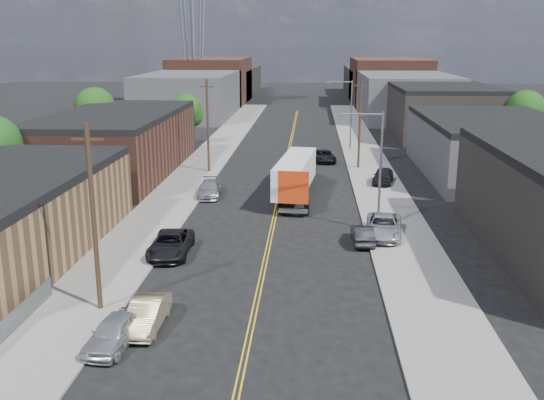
# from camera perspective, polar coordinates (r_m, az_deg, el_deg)

# --- Properties ---
(ground) EXTENTS (260.00, 260.00, 0.00)m
(ground) POSITION_cam_1_polar(r_m,az_deg,el_deg) (80.33, 1.63, 4.80)
(ground) COLOR black
(ground) RESTS_ON ground
(centerline) EXTENTS (0.32, 120.00, 0.01)m
(centerline) POSITION_cam_1_polar(r_m,az_deg,el_deg) (65.62, 1.14, 2.54)
(centerline) COLOR gold
(centerline) RESTS_ON ground
(sidewalk_left) EXTENTS (5.00, 140.00, 0.15)m
(sidewalk_left) POSITION_cam_1_polar(r_m,az_deg,el_deg) (66.70, -7.05, 2.69)
(sidewalk_left) COLOR slate
(sidewalk_left) RESTS_ON ground
(sidewalk_right) EXTENTS (5.00, 140.00, 0.15)m
(sidewalk_right) POSITION_cam_1_polar(r_m,az_deg,el_deg) (65.88, 9.43, 2.45)
(sidewalk_right) COLOR slate
(sidewalk_right) RESTS_ON ground
(warehouse_brown) EXTENTS (12.00, 26.00, 6.60)m
(warehouse_brown) POSITION_cam_1_polar(r_m,az_deg,el_deg) (67.26, -14.46, 5.23)
(warehouse_brown) COLOR #49281D
(warehouse_brown) RESTS_ON ground
(industrial_right_b) EXTENTS (14.00, 24.00, 6.10)m
(industrial_right_b) POSITION_cam_1_polar(r_m,az_deg,el_deg) (68.69, 19.92, 4.80)
(industrial_right_b) COLOR #3B3B3E
(industrial_right_b) RESTS_ON ground
(industrial_right_c) EXTENTS (14.00, 22.00, 7.60)m
(industrial_right_c) POSITION_cam_1_polar(r_m,az_deg,el_deg) (93.60, 15.65, 8.04)
(industrial_right_c) COLOR black
(industrial_right_c) RESTS_ON ground
(skyline_left_a) EXTENTS (16.00, 30.00, 8.00)m
(skyline_left_a) POSITION_cam_1_polar(r_m,az_deg,el_deg) (116.75, -7.71, 9.79)
(skyline_left_a) COLOR #3B3B3E
(skyline_left_a) RESTS_ON ground
(skyline_right_a) EXTENTS (16.00, 30.00, 8.00)m
(skyline_right_a) POSITION_cam_1_polar(r_m,az_deg,el_deg) (115.77, 12.39, 9.54)
(skyline_right_a) COLOR #3B3B3E
(skyline_right_a) RESTS_ON ground
(skyline_left_b) EXTENTS (16.00, 26.00, 10.00)m
(skyline_left_b) POSITION_cam_1_polar(r_m,az_deg,el_deg) (141.21, -5.72, 11.10)
(skyline_left_b) COLOR #49281D
(skyline_left_b) RESTS_ON ground
(skyline_right_b) EXTENTS (16.00, 26.00, 10.00)m
(skyline_right_b) POSITION_cam_1_polar(r_m,az_deg,el_deg) (140.40, 10.92, 10.89)
(skyline_right_b) COLOR #49281D
(skyline_right_b) RESTS_ON ground
(skyline_left_c) EXTENTS (16.00, 40.00, 7.00)m
(skyline_left_c) POSITION_cam_1_polar(r_m,az_deg,el_deg) (161.03, -4.54, 11.04)
(skyline_left_c) COLOR black
(skyline_left_c) RESTS_ON ground
(skyline_right_c) EXTENTS (16.00, 40.00, 7.00)m
(skyline_right_c) POSITION_cam_1_polar(r_m,az_deg,el_deg) (160.32, 10.02, 10.85)
(skyline_right_c) COLOR black
(skyline_right_c) RESTS_ON ground
(streetlight_near) EXTENTS (3.39, 0.25, 9.00)m
(streetlight_near) POSITION_cam_1_polar(r_m,az_deg,el_deg) (45.15, 9.70, 3.59)
(streetlight_near) COLOR gray
(streetlight_near) RESTS_ON ground
(streetlight_far) EXTENTS (3.39, 0.25, 9.00)m
(streetlight_far) POSITION_cam_1_polar(r_m,az_deg,el_deg) (79.67, 7.18, 8.48)
(streetlight_far) COLOR gray
(streetlight_far) RESTS_ON ground
(utility_pole_left_near) EXTENTS (1.60, 0.26, 10.00)m
(utility_pole_left_near) POSITION_cam_1_polar(r_m,az_deg,el_deg) (32.31, -16.45, -1.64)
(utility_pole_left_near) COLOR black
(utility_pole_left_near) RESTS_ON ground
(utility_pole_left_far) EXTENTS (1.60, 0.26, 10.00)m
(utility_pole_left_far) POSITION_cam_1_polar(r_m,az_deg,el_deg) (65.60, -6.07, 7.01)
(utility_pole_left_far) COLOR black
(utility_pole_left_far) RESTS_ON ground
(utility_pole_right) EXTENTS (1.60, 0.26, 10.00)m
(utility_pole_right) POSITION_cam_1_polar(r_m,az_deg,el_deg) (67.85, 8.27, 7.20)
(utility_pole_right) COLOR black
(utility_pole_right) RESTS_ON ground
(tree_left_mid) EXTENTS (5.10, 5.04, 8.37)m
(tree_left_mid) POSITION_cam_1_polar(r_m,az_deg,el_deg) (79.21, -16.25, 8.09)
(tree_left_mid) COLOR black
(tree_left_mid) RESTS_ON ground
(tree_left_far) EXTENTS (4.35, 4.20, 6.97)m
(tree_left_far) POSITION_cam_1_polar(r_m,az_deg,el_deg) (83.31, -8.03, 8.20)
(tree_left_far) COLOR black
(tree_left_far) RESTS_ON ground
(tree_right_far) EXTENTS (4.85, 4.76, 7.91)m
(tree_right_far) POSITION_cam_1_polar(r_m,az_deg,el_deg) (84.07, 22.78, 7.68)
(tree_right_far) COLOR black
(tree_right_far) RESTS_ON ground
(semi_truck) EXTENTS (3.71, 14.83, 3.82)m
(semi_truck) POSITION_cam_1_polar(r_m,az_deg,el_deg) (55.77, 2.24, 2.61)
(semi_truck) COLOR silver
(semi_truck) RESTS_ON ground
(car_left_a) EXTENTS (2.27, 4.45, 1.45)m
(car_left_a) POSITION_cam_1_polar(r_m,az_deg,el_deg) (29.92, -14.65, -11.94)
(car_left_a) COLOR #B3B7B9
(car_left_a) RESTS_ON ground
(car_left_b) EXTENTS (1.61, 4.45, 1.46)m
(car_left_b) POSITION_cam_1_polar(r_m,az_deg,el_deg) (31.36, -11.73, -10.46)
(car_left_b) COLOR #877A58
(car_left_b) RESTS_ON ground
(car_left_c) EXTENTS (2.68, 5.54, 1.52)m
(car_left_c) POSITION_cam_1_polar(r_m,az_deg,el_deg) (41.13, -9.51, -4.11)
(car_left_c) COLOR black
(car_left_c) RESTS_ON ground
(car_left_d) EXTENTS (2.33, 5.05, 1.43)m
(car_left_d) POSITION_cam_1_polar(r_m,az_deg,el_deg) (55.97, -5.91, 1.05)
(car_left_d) COLOR #9A9D9F
(car_left_d) RESTS_ON ground
(car_right_oncoming) EXTENTS (1.50, 4.01, 1.31)m
(car_right_oncoming) POSITION_cam_1_polar(r_m,az_deg,el_deg) (43.28, 8.51, -3.25)
(car_right_oncoming) COLOR black
(car_right_oncoming) RESTS_ON ground
(car_right_lot_a) EXTENTS (3.26, 5.82, 1.54)m
(car_right_lot_a) POSITION_cam_1_polar(r_m,az_deg,el_deg) (44.58, 10.45, -2.44)
(car_right_lot_a) COLOR #BABDC0
(car_right_lot_a) RESTS_ON sidewalk_right
(car_right_lot_c) EXTENTS (2.75, 4.77, 1.53)m
(car_right_lot_c) POSITION_cam_1_polar(r_m,az_deg,el_deg) (61.17, 10.40, 2.26)
(car_right_lot_c) COLOR black
(car_right_lot_c) RESTS_ON sidewalk_right
(car_ahead_truck) EXTENTS (2.83, 5.12, 1.36)m
(car_ahead_truck) POSITION_cam_1_polar(r_m,az_deg,el_deg) (72.02, 4.97, 4.14)
(car_ahead_truck) COLOR black
(car_ahead_truck) RESTS_ON ground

